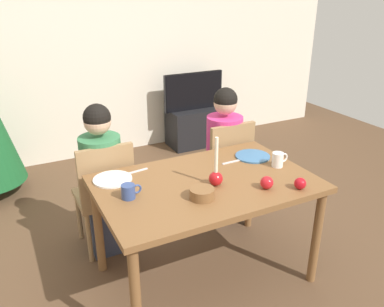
% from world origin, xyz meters
% --- Properties ---
extents(ground_plane, '(7.68, 7.68, 0.00)m').
position_xyz_m(ground_plane, '(0.00, 0.00, 0.00)').
color(ground_plane, brown).
extents(back_wall, '(6.40, 0.10, 2.60)m').
position_xyz_m(back_wall, '(0.00, 2.60, 1.30)').
color(back_wall, beige).
rests_on(back_wall, ground).
extents(dining_table, '(1.40, 0.90, 0.75)m').
position_xyz_m(dining_table, '(0.00, 0.00, 0.67)').
color(dining_table, brown).
rests_on(dining_table, ground).
extents(chair_left, '(0.40, 0.40, 0.90)m').
position_xyz_m(chair_left, '(-0.52, 0.61, 0.51)').
color(chair_left, '#99754C').
rests_on(chair_left, ground).
extents(chair_right, '(0.40, 0.40, 0.90)m').
position_xyz_m(chair_right, '(0.53, 0.61, 0.51)').
color(chair_right, '#99754C').
rests_on(chair_right, ground).
extents(person_left_child, '(0.30, 0.30, 1.17)m').
position_xyz_m(person_left_child, '(-0.52, 0.64, 0.57)').
color(person_left_child, '#33384C').
rests_on(person_left_child, ground).
extents(person_right_child, '(0.30, 0.30, 1.17)m').
position_xyz_m(person_right_child, '(0.53, 0.64, 0.57)').
color(person_right_child, '#33384C').
rests_on(person_right_child, ground).
extents(tv_stand, '(0.64, 0.40, 0.48)m').
position_xyz_m(tv_stand, '(1.09, 2.30, 0.24)').
color(tv_stand, black).
rests_on(tv_stand, ground).
extents(tv, '(0.79, 0.05, 0.46)m').
position_xyz_m(tv, '(1.09, 2.30, 0.71)').
color(tv, black).
rests_on(tv, tv_stand).
extents(candle_centerpiece, '(0.09, 0.09, 0.32)m').
position_xyz_m(candle_centerpiece, '(0.03, -0.07, 0.82)').
color(candle_centerpiece, red).
rests_on(candle_centerpiece, dining_table).
extents(plate_left, '(0.25, 0.25, 0.01)m').
position_xyz_m(plate_left, '(-0.53, 0.29, 0.76)').
color(plate_left, white).
rests_on(plate_left, dining_table).
extents(plate_right, '(0.25, 0.25, 0.01)m').
position_xyz_m(plate_right, '(0.50, 0.19, 0.76)').
color(plate_right, teal).
rests_on(plate_right, dining_table).
extents(mug_left, '(0.13, 0.08, 0.09)m').
position_xyz_m(mug_left, '(-0.51, 0.02, 0.79)').
color(mug_left, '#33477F').
rests_on(mug_left, dining_table).
extents(mug_right, '(0.12, 0.08, 0.10)m').
position_xyz_m(mug_right, '(0.56, -0.02, 0.80)').
color(mug_right, white).
rests_on(mug_right, dining_table).
extents(fork_left, '(0.18, 0.04, 0.01)m').
position_xyz_m(fork_left, '(-0.36, 0.34, 0.75)').
color(fork_left, silver).
rests_on(fork_left, dining_table).
extents(fork_right, '(0.18, 0.02, 0.01)m').
position_xyz_m(fork_right, '(0.32, 0.18, 0.75)').
color(fork_right, silver).
rests_on(fork_right, dining_table).
extents(bowl_walnuts, '(0.15, 0.15, 0.06)m').
position_xyz_m(bowl_walnuts, '(-0.13, -0.18, 0.78)').
color(bowl_walnuts, brown).
rests_on(bowl_walnuts, dining_table).
extents(apple_near_candle, '(0.08, 0.08, 0.08)m').
position_xyz_m(apple_near_candle, '(0.29, -0.26, 0.79)').
color(apple_near_candle, red).
rests_on(apple_near_candle, dining_table).
extents(apple_by_left_plate, '(0.07, 0.07, 0.07)m').
position_xyz_m(apple_by_left_plate, '(0.47, -0.36, 0.79)').
color(apple_by_left_plate, '#B5101A').
rests_on(apple_by_left_plate, dining_table).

